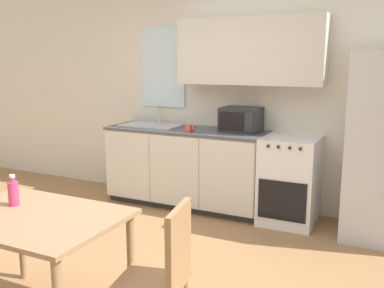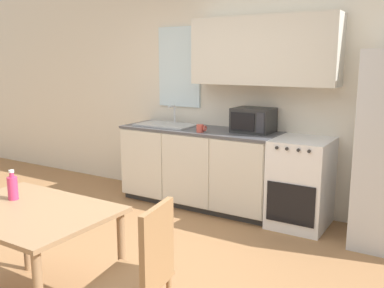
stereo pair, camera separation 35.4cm
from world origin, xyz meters
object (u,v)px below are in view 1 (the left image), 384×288
Objects in this scene: coffee_mug at (189,128)px; dining_table at (34,229)px; oven_range at (290,180)px; microwave at (241,119)px; drink_bottle at (13,193)px; dining_chair_side at (165,270)px.

dining_table is (-0.01, -2.31, -0.35)m from coffee_mug.
coffee_mug reaches higher than oven_range.
microwave is at bearing 79.18° from dining_table.
coffee_mug is 0.52× the size of drink_bottle.
dining_chair_side is at bearing -67.17° from coffee_mug.
oven_range is at bearing 60.75° from drink_bottle.
microwave is 2.67m from dining_chair_side.
drink_bottle is at bearing -119.25° from oven_range.
drink_bottle reaches higher than dining_table.
coffee_mug is at bearing 13.45° from dining_chair_side.
drink_bottle reaches higher than oven_range.
dining_table is at bearing -113.76° from oven_range.
dining_table is 0.33m from drink_bottle.
oven_range is 8.24× the size of coffee_mug.
microwave is (-0.61, 0.11, 0.61)m from oven_range.
microwave is 2.68m from drink_bottle.
oven_range is 0.87m from microwave.
microwave reaches higher than coffee_mug.
oven_range reaches higher than dining_chair_side.
dining_chair_side is (0.95, -2.26, -0.45)m from coffee_mug.
drink_bottle reaches higher than dining_chair_side.
drink_bottle is at bearing -96.74° from coffee_mug.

